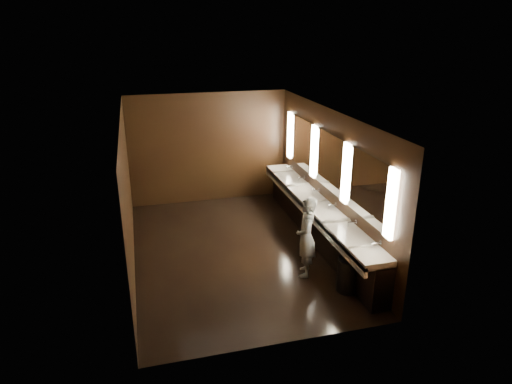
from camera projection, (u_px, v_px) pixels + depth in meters
floor at (235, 251)px, 9.35m from camera, size 6.00×6.00×0.00m
ceiling at (232, 115)px, 8.38m from camera, size 4.00×6.00×0.02m
wall_back at (209, 148)px, 11.58m from camera, size 4.00×0.02×2.80m
wall_front at (281, 258)px, 6.15m from camera, size 4.00×0.02×2.80m
wall_left at (128, 196)px, 8.38m from camera, size 0.02×6.00×2.80m
wall_right at (329, 178)px, 9.35m from camera, size 0.02×6.00×2.80m
sink_counter at (318, 219)px, 9.61m from camera, size 0.55×5.40×1.01m
mirror_band at (329, 162)px, 9.22m from camera, size 0.06×5.03×1.15m
person at (306, 237)px, 8.23m from camera, size 0.52×0.64×1.50m
trash_bin at (348, 275)px, 7.86m from camera, size 0.49×0.49×0.60m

